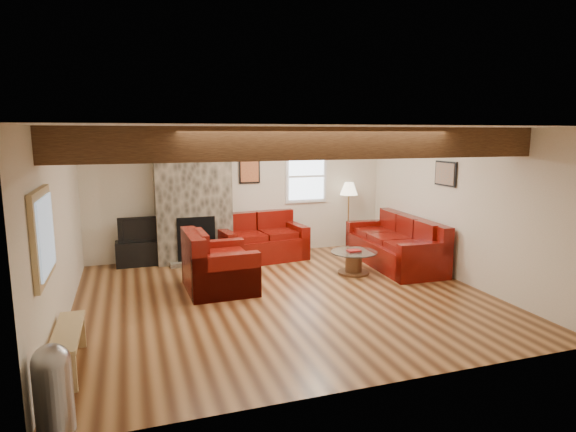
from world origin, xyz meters
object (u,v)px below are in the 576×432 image
loveseat (261,237)px  tv_cabinet (142,253)px  sofa_three (394,241)px  coffee_table (354,262)px  armchair_red (219,261)px  television (141,229)px  floor_lamp (349,192)px

loveseat → tv_cabinet: (-2.22, 0.30, -0.21)m
sofa_three → tv_cabinet: size_ratio=2.50×
loveseat → coffee_table: bearing=-56.2°
sofa_three → armchair_red: armchair_red is taller
television → floor_lamp: 4.19m
coffee_table → floor_lamp: size_ratio=0.57×
coffee_table → armchair_red: bearing=-176.9°
armchair_red → tv_cabinet: size_ratio=1.26×
coffee_table → television: bearing=153.3°
floor_lamp → loveseat: bearing=-175.1°
tv_cabinet → floor_lamp: size_ratio=0.65×
armchair_red → sofa_three: bearing=-84.4°
sofa_three → loveseat: 2.52m
tv_cabinet → armchair_red: bearing=-59.5°
coffee_table → tv_cabinet: size_ratio=0.88×
armchair_red → tv_cabinet: armchair_red is taller
loveseat → television: television is taller
floor_lamp → armchair_red: bearing=-150.1°
armchair_red → coffee_table: bearing=-88.5°
television → floor_lamp: (4.15, -0.13, 0.52)m
coffee_table → television: television is taller
tv_cabinet → television: size_ratio=1.15×
coffee_table → television: (-3.49, 1.76, 0.49)m
sofa_three → tv_cabinet: bearing=-105.7°
armchair_red → television: 2.20m
armchair_red → floor_lamp: bearing=-61.6°
loveseat → floor_lamp: floor_lamp is taller
sofa_three → floor_lamp: floor_lamp is taller
sofa_three → armchair_red: bearing=-80.3°
coffee_table → television: size_ratio=1.01×
floor_lamp → tv_cabinet: bearing=178.1°
tv_cabinet → floor_lamp: floor_lamp is taller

